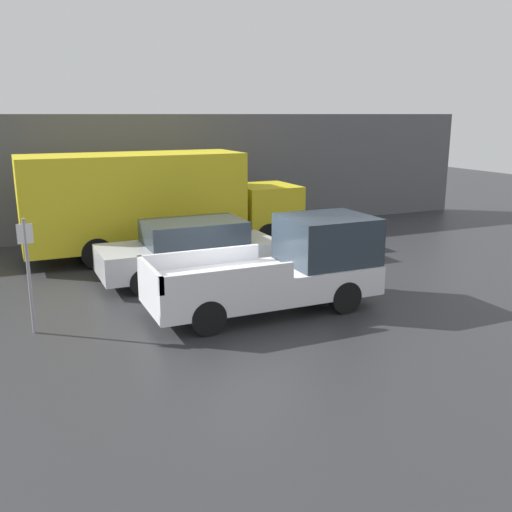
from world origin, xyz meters
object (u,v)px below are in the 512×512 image
parking_sign (28,270)px  newspaper_box (269,212)px  car (191,250)px  pickup_truck (284,268)px  delivery_truck (154,201)px

parking_sign → newspaper_box: (9.33, 8.50, -0.79)m
parking_sign → newspaper_box: 12.64m
parking_sign → car: bearing=30.5°
parking_sign → pickup_truck: bearing=-7.3°
delivery_truck → pickup_truck: bearing=-77.7°
car → delivery_truck: 3.36m
pickup_truck → delivery_truck: (-1.39, 6.37, 0.75)m
parking_sign → newspaper_box: parking_sign is taller
delivery_truck → newspaper_box: size_ratio=7.95×
pickup_truck → parking_sign: size_ratio=2.20×
pickup_truck → car: pickup_truck is taller
pickup_truck → newspaper_box: bearing=66.8°
delivery_truck → parking_sign: bearing=-125.2°
newspaper_box → car: bearing=-130.5°
pickup_truck → parking_sign: (-5.40, 0.69, 0.39)m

